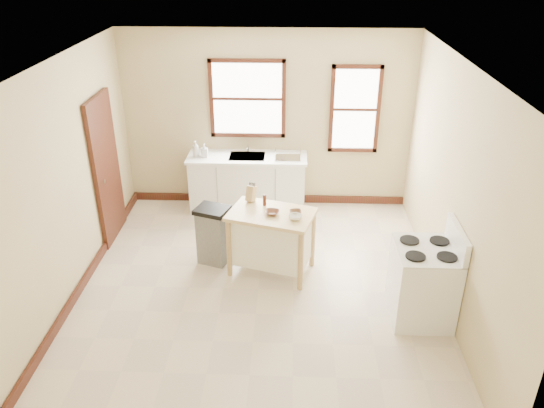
{
  "coord_description": "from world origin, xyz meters",
  "views": [
    {
      "loc": [
        0.38,
        -5.46,
        3.99
      ],
      "look_at": [
        0.16,
        0.4,
        1.01
      ],
      "focal_mm": 35.0,
      "sensor_mm": 36.0,
      "label": 1
    }
  ],
  "objects_px": {
    "knife_block": "(251,194)",
    "pepper_grinder": "(265,200)",
    "soap_bottle_a": "(196,149)",
    "kitchen_island": "(271,242)",
    "bowl_c": "(295,217)",
    "bowl_b": "(296,212)",
    "bowl_a": "(272,213)",
    "trash_bin": "(214,235)",
    "gas_stove": "(424,273)",
    "soap_bottle_b": "(204,150)",
    "dish_rack": "(288,155)"
  },
  "relations": [
    {
      "from": "pepper_grinder",
      "to": "soap_bottle_a",
      "type": "bearing_deg",
      "value": 127.2
    },
    {
      "from": "soap_bottle_a",
      "to": "kitchen_island",
      "type": "height_order",
      "value": "soap_bottle_a"
    },
    {
      "from": "bowl_c",
      "to": "soap_bottle_a",
      "type": "bearing_deg",
      "value": 129.6
    },
    {
      "from": "bowl_c",
      "to": "gas_stove",
      "type": "relative_size",
      "value": 0.14
    },
    {
      "from": "dish_rack",
      "to": "bowl_b",
      "type": "height_order",
      "value": "dish_rack"
    },
    {
      "from": "soap_bottle_a",
      "to": "trash_bin",
      "type": "height_order",
      "value": "soap_bottle_a"
    },
    {
      "from": "bowl_b",
      "to": "bowl_c",
      "type": "relative_size",
      "value": 0.89
    },
    {
      "from": "soap_bottle_b",
      "to": "dish_rack",
      "type": "height_order",
      "value": "soap_bottle_b"
    },
    {
      "from": "gas_stove",
      "to": "soap_bottle_a",
      "type": "bearing_deg",
      "value": 139.32
    },
    {
      "from": "bowl_b",
      "to": "trash_bin",
      "type": "relative_size",
      "value": 0.18
    },
    {
      "from": "pepper_grinder",
      "to": "bowl_b",
      "type": "height_order",
      "value": "pepper_grinder"
    },
    {
      "from": "pepper_grinder",
      "to": "bowl_c",
      "type": "relative_size",
      "value": 0.9
    },
    {
      "from": "soap_bottle_b",
      "to": "trash_bin",
      "type": "bearing_deg",
      "value": -77.75
    },
    {
      "from": "dish_rack",
      "to": "knife_block",
      "type": "xyz_separation_m",
      "value": [
        -0.47,
        -1.37,
        -0.01
      ]
    },
    {
      "from": "soap_bottle_b",
      "to": "dish_rack",
      "type": "xyz_separation_m",
      "value": [
        1.29,
        -0.01,
        -0.05
      ]
    },
    {
      "from": "soap_bottle_a",
      "to": "bowl_a",
      "type": "height_order",
      "value": "soap_bottle_a"
    },
    {
      "from": "dish_rack",
      "to": "trash_bin",
      "type": "xyz_separation_m",
      "value": [
        -0.97,
        -1.49,
        -0.57
      ]
    },
    {
      "from": "dish_rack",
      "to": "bowl_c",
      "type": "distance_m",
      "value": 1.85
    },
    {
      "from": "soap_bottle_b",
      "to": "bowl_b",
      "type": "distance_m",
      "value": 2.22
    },
    {
      "from": "soap_bottle_a",
      "to": "bowl_a",
      "type": "bearing_deg",
      "value": -30.9
    },
    {
      "from": "soap_bottle_b",
      "to": "kitchen_island",
      "type": "xyz_separation_m",
      "value": [
        1.1,
        -1.71,
        -0.59
      ]
    },
    {
      "from": "dish_rack",
      "to": "pepper_grinder",
      "type": "xyz_separation_m",
      "value": [
        -0.28,
        -1.49,
        -0.03
      ]
    },
    {
      "from": "knife_block",
      "to": "pepper_grinder",
      "type": "bearing_deg",
      "value": -3.27
    },
    {
      "from": "kitchen_island",
      "to": "soap_bottle_a",
      "type": "bearing_deg",
      "value": 142.57
    },
    {
      "from": "bowl_a",
      "to": "trash_bin",
      "type": "relative_size",
      "value": 0.22
    },
    {
      "from": "soap_bottle_a",
      "to": "bowl_b",
      "type": "relative_size",
      "value": 1.74
    },
    {
      "from": "kitchen_island",
      "to": "bowl_c",
      "type": "xyz_separation_m",
      "value": [
        0.3,
        -0.15,
        0.46
      ]
    },
    {
      "from": "soap_bottle_a",
      "to": "soap_bottle_b",
      "type": "xyz_separation_m",
      "value": [
        0.13,
        0.01,
        -0.02
      ]
    },
    {
      "from": "pepper_grinder",
      "to": "bowl_c",
      "type": "bearing_deg",
      "value": -41.89
    },
    {
      "from": "bowl_a",
      "to": "trash_bin",
      "type": "distance_m",
      "value": 0.96
    },
    {
      "from": "dish_rack",
      "to": "bowl_a",
      "type": "xyz_separation_m",
      "value": [
        -0.18,
        -1.73,
        -0.09
      ]
    },
    {
      "from": "gas_stove",
      "to": "bowl_c",
      "type": "bearing_deg",
      "value": 153.77
    },
    {
      "from": "pepper_grinder",
      "to": "trash_bin",
      "type": "relative_size",
      "value": 0.19
    },
    {
      "from": "dish_rack",
      "to": "gas_stove",
      "type": "height_order",
      "value": "gas_stove"
    },
    {
      "from": "dish_rack",
      "to": "bowl_b",
      "type": "distance_m",
      "value": 1.71
    },
    {
      "from": "bowl_b",
      "to": "gas_stove",
      "type": "height_order",
      "value": "gas_stove"
    },
    {
      "from": "gas_stove",
      "to": "kitchen_island",
      "type": "bearing_deg",
      "value": 153.65
    },
    {
      "from": "soap_bottle_a",
      "to": "kitchen_island",
      "type": "relative_size",
      "value": 0.24
    },
    {
      "from": "trash_bin",
      "to": "gas_stove",
      "type": "height_order",
      "value": "gas_stove"
    },
    {
      "from": "knife_block",
      "to": "bowl_b",
      "type": "bearing_deg",
      "value": 0.16
    },
    {
      "from": "soap_bottle_a",
      "to": "gas_stove",
      "type": "bearing_deg",
      "value": -17.19
    },
    {
      "from": "bowl_c",
      "to": "bowl_b",
      "type": "bearing_deg",
      "value": 88.28
    },
    {
      "from": "knife_block",
      "to": "gas_stove",
      "type": "xyz_separation_m",
      "value": [
        2.04,
        -1.19,
        -0.38
      ]
    },
    {
      "from": "dish_rack",
      "to": "pepper_grinder",
      "type": "height_order",
      "value": "dish_rack"
    },
    {
      "from": "knife_block",
      "to": "bowl_c",
      "type": "relative_size",
      "value": 1.2
    },
    {
      "from": "gas_stove",
      "to": "knife_block",
      "type": "bearing_deg",
      "value": 149.66
    },
    {
      "from": "bowl_a",
      "to": "bowl_c",
      "type": "bearing_deg",
      "value": -21.65
    },
    {
      "from": "bowl_a",
      "to": "gas_stove",
      "type": "xyz_separation_m",
      "value": [
        1.75,
        -0.83,
        -0.3
      ]
    },
    {
      "from": "pepper_grinder",
      "to": "trash_bin",
      "type": "height_order",
      "value": "pepper_grinder"
    },
    {
      "from": "dish_rack",
      "to": "bowl_a",
      "type": "bearing_deg",
      "value": -100.42
    }
  ]
}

